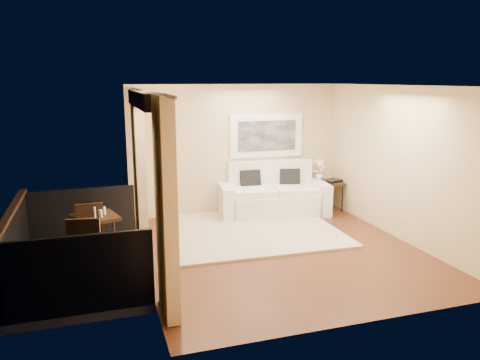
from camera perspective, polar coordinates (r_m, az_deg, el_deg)
name	(u,v)px	position (r m, az deg, el deg)	size (l,w,h in m)	color
floor	(280,250)	(7.93, 4.94, -8.53)	(5.00, 5.00, 0.00)	#5B2F1A
room_shell	(145,99)	(6.88, -11.52, 9.63)	(5.00, 6.40, 5.00)	white
balcony	(70,263)	(7.33, -20.02, -9.53)	(1.81, 2.60, 1.17)	#605B56
curtains	(150,180)	(7.03, -10.95, -0.04)	(0.16, 4.80, 2.64)	tan
artwork	(267,136)	(10.02, 3.27, 5.42)	(1.62, 0.07, 0.92)	white
rug	(249,230)	(8.83, 1.15, -6.14)	(3.19, 2.78, 0.04)	beige
sofa	(273,196)	(9.92, 3.99, -1.93)	(2.37, 1.26, 1.09)	white
side_table	(328,184)	(10.30, 10.69, -0.51)	(0.60, 0.60, 0.63)	black
tray	(332,181)	(10.29, 11.16, -0.07)	(0.38, 0.28, 0.05)	black
orchid	(320,169)	(10.25, 9.68, 1.27)	(0.27, 0.18, 0.52)	white
bistro_table	(95,221)	(7.56, -17.21, -4.81)	(0.77, 0.77, 0.74)	black
balcony_chair_far	(90,227)	(7.66, -17.77, -5.48)	(0.42, 0.43, 0.95)	black
balcony_chair_near	(83,252)	(6.51, -18.61, -8.31)	(0.52, 0.52, 1.01)	black
ice_bucket	(88,209)	(7.56, -18.09, -3.42)	(0.18, 0.18, 0.20)	silver
candle	(95,212)	(7.61, -17.25, -3.76)	(0.06, 0.06, 0.07)	red
vase	(95,213)	(7.37, -17.30, -3.83)	(0.04, 0.04, 0.18)	silver
glass_a	(101,214)	(7.41, -16.62, -3.95)	(0.06, 0.06, 0.12)	silver
glass_b	(104,211)	(7.56, -16.26, -3.60)	(0.06, 0.06, 0.12)	white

